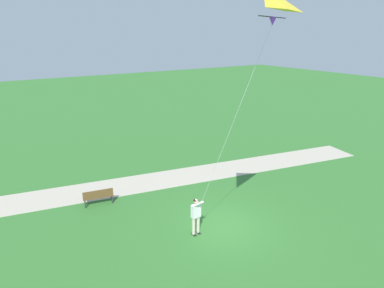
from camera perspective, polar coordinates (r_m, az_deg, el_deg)
name	(u,v)px	position (r m, az deg, el deg)	size (l,w,h in m)	color
ground_plane	(225,226)	(15.27, 5.89, -14.38)	(120.00, 120.00, 0.00)	#33702D
walkway_path	(131,185)	(19.25, -10.77, -7.14)	(2.40, 32.00, 0.02)	#B7AD99
person_kite_flyer	(196,213)	(14.13, 0.76, -12.23)	(0.62, 0.52, 1.83)	#232328
flying_kite	(262,8)	(9.70, 12.32, 22.54)	(3.42, 1.95, 7.73)	yellow
park_bench_near_walkway	(98,196)	(17.33, -16.34, -8.82)	(0.72, 1.56, 0.88)	brown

